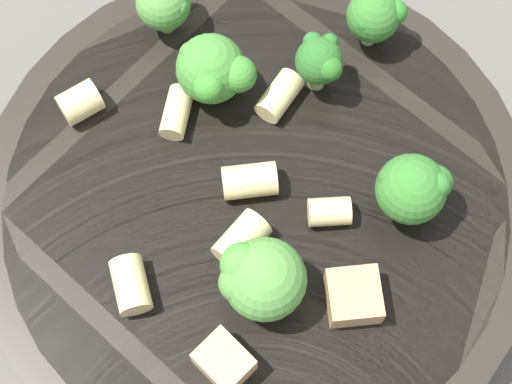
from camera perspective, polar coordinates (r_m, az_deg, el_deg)
The scene contains 17 objects.
ground_plane at distance 0.47m, azimuth -0.00°, elevation -2.11°, with size 2.00×2.00×0.00m, color #5B5651.
pasta_bowl at distance 0.45m, azimuth -0.00°, elevation -1.19°, with size 0.29×0.29×0.04m.
broccoli_floret_0 at distance 0.39m, azimuth 0.26°, elevation -5.76°, with size 0.04×0.04×0.04m.
broccoli_floret_1 at distance 0.46m, azimuth 7.91°, elevation 11.53°, with size 0.03×0.03×0.04m.
broccoli_floret_2 at distance 0.46m, azimuth -6.08°, elevation 12.54°, with size 0.03×0.03×0.04m.
broccoli_floret_3 at distance 0.44m, azimuth 4.29°, elevation 8.71°, with size 0.02×0.03×0.04m.
broccoli_floret_4 at distance 0.41m, azimuth 10.45°, elevation 0.24°, with size 0.04×0.03×0.04m.
broccoli_floret_5 at distance 0.44m, azimuth -2.90°, elevation 8.11°, with size 0.04×0.04×0.04m.
rigatoni_0 at distance 0.43m, azimuth -0.56°, elevation 0.70°, with size 0.02×0.02×0.03m, color beige.
rigatoni_1 at distance 0.45m, azimuth -11.65°, elevation 5.87°, with size 0.02×0.02×0.02m, color beige.
rigatoni_2 at distance 0.42m, azimuth -0.97°, elevation -3.23°, with size 0.02×0.02×0.03m, color beige.
rigatoni_3 at distance 0.42m, azimuth 4.92°, elevation -1.31°, with size 0.01×0.01×0.02m, color beige.
rigatoni_4 at distance 0.41m, azimuth -8.35°, elevation -6.14°, with size 0.02×0.02×0.03m, color beige.
rigatoni_5 at distance 0.45m, azimuth -5.31°, elevation 5.30°, with size 0.01×0.01×0.03m, color beige.
rigatoni_6 at distance 0.45m, azimuth 1.57°, elevation 6.42°, with size 0.01×0.01×0.03m, color beige.
chicken_chunk_0 at distance 0.41m, azimuth 6.52°, elevation -6.92°, with size 0.03×0.02×0.02m, color tan.
chicken_chunk_1 at distance 0.40m, azimuth -2.14°, elevation -11.24°, with size 0.02×0.02×0.02m, color tan.
Camera 1 is at (0.07, 0.14, 0.44)m, focal length 60.00 mm.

